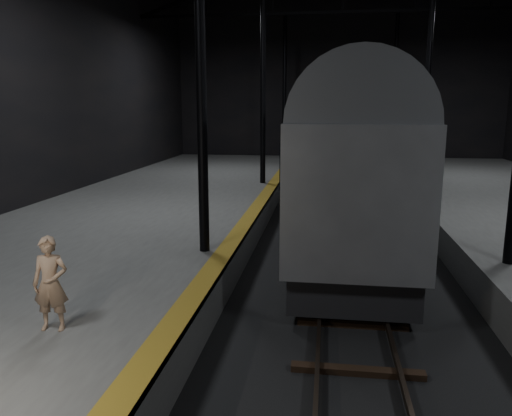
# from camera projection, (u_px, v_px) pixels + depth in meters

# --- Properties ---
(ground) EXTENTS (44.00, 44.00, 0.00)m
(ground) POSITION_uv_depth(u_px,v_px,m) (344.00, 250.00, 16.78)
(ground) COLOR black
(ground) RESTS_ON ground
(platform_left) EXTENTS (9.00, 43.80, 1.00)m
(platform_left) POSITION_uv_depth(u_px,v_px,m) (131.00, 228.00, 17.72)
(platform_left) COLOR #50504D
(platform_left) RESTS_ON ground
(tactile_strip) EXTENTS (0.50, 43.80, 0.01)m
(tactile_strip) POSITION_uv_depth(u_px,v_px,m) (249.00, 218.00, 17.03)
(tactile_strip) COLOR olive
(tactile_strip) RESTS_ON platform_left
(track) EXTENTS (2.40, 43.00, 0.24)m
(track) POSITION_uv_depth(u_px,v_px,m) (344.00, 248.00, 16.77)
(track) COLOR #3F3328
(track) RESTS_ON ground
(train) EXTENTS (3.25, 21.77, 5.82)m
(train) POSITION_uv_depth(u_px,v_px,m) (344.00, 144.00, 20.41)
(train) COLOR #989A9F
(train) RESTS_ON ground
(woman) EXTENTS (0.65, 0.47, 1.64)m
(woman) POSITION_uv_depth(u_px,v_px,m) (51.00, 284.00, 8.41)
(woman) COLOR tan
(woman) RESTS_ON platform_left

